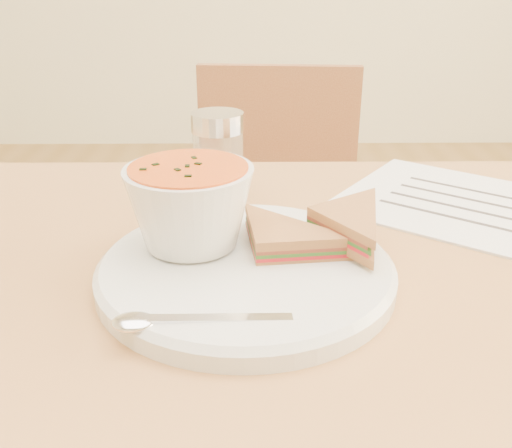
{
  "coord_description": "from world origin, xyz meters",
  "views": [
    {
      "loc": [
        -0.07,
        -0.5,
        1.03
      ],
      "look_at": [
        -0.06,
        0.01,
        0.8
      ],
      "focal_mm": 40.0,
      "sensor_mm": 36.0,
      "label": 1
    }
  ],
  "objects_px": {
    "chair_far": "(274,266)",
    "condiment_shaker": "(218,159)",
    "soup_bowl": "(190,210)",
    "plate": "(246,272)"
  },
  "relations": [
    {
      "from": "chair_far",
      "to": "soup_bowl",
      "type": "distance_m",
      "value": 0.73
    },
    {
      "from": "chair_far",
      "to": "soup_bowl",
      "type": "height_order",
      "value": "soup_bowl"
    },
    {
      "from": "chair_far",
      "to": "condiment_shaker",
      "type": "bearing_deg",
      "value": 82.39
    },
    {
      "from": "chair_far",
      "to": "plate",
      "type": "xyz_separation_m",
      "value": [
        -0.06,
        -0.64,
        0.34
      ]
    },
    {
      "from": "soup_bowl",
      "to": "plate",
      "type": "bearing_deg",
      "value": -30.66
    },
    {
      "from": "plate",
      "to": "soup_bowl",
      "type": "bearing_deg",
      "value": 149.34
    },
    {
      "from": "soup_bowl",
      "to": "condiment_shaker",
      "type": "distance_m",
      "value": 0.17
    },
    {
      "from": "condiment_shaker",
      "to": "soup_bowl",
      "type": "bearing_deg",
      "value": -96.63
    },
    {
      "from": "chair_far",
      "to": "soup_bowl",
      "type": "relative_size",
      "value": 6.58
    },
    {
      "from": "soup_bowl",
      "to": "condiment_shaker",
      "type": "height_order",
      "value": "condiment_shaker"
    }
  ]
}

